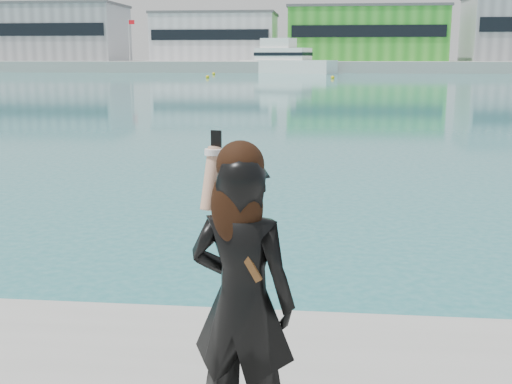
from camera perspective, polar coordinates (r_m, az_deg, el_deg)
far_quay at (r=134.15m, az=6.08°, el=11.09°), size 320.00×40.00×2.00m
warehouse_grey_left at (r=143.28m, az=-17.09°, el=13.40°), size 26.52×16.36×11.50m
warehouse_white at (r=134.03m, az=-3.58°, el=13.60°), size 24.48×15.35×9.50m
warehouse_green at (r=132.42m, az=9.71°, el=13.69°), size 30.60×16.36×10.50m
flagpole_left at (r=130.87m, az=-11.18°, el=13.34°), size 1.28×0.16×8.00m
flagpole_right at (r=127.08m, az=16.41°, el=13.14°), size 1.28×0.16×8.00m
motor_yacht at (r=114.82m, az=2.62°, el=11.62°), size 17.38×11.26×7.91m
buoy_near at (r=87.20m, az=6.83°, el=9.97°), size 0.50×0.50×0.50m
buoy_far at (r=105.59m, az=-3.78°, el=10.37°), size 0.50×0.50×0.50m
buoy_extra at (r=88.97m, az=-4.34°, el=10.06°), size 0.50×0.50×0.50m
woman at (r=3.50m, az=-1.27°, el=-9.00°), size 0.67×0.52×1.72m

